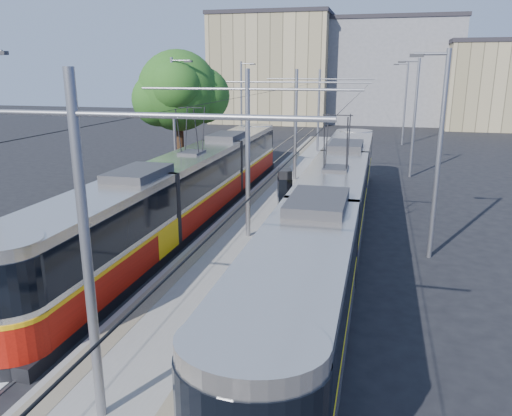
# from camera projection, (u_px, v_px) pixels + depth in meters

# --- Properties ---
(ground) EXTENTS (160.00, 160.00, 0.00)m
(ground) POSITION_uv_depth(u_px,v_px,m) (177.00, 333.00, 14.24)
(ground) COLOR black
(ground) RESTS_ON ground
(platform) EXTENTS (4.00, 50.00, 0.30)m
(platform) POSITION_uv_depth(u_px,v_px,m) (286.00, 192.00, 30.10)
(platform) COLOR gray
(platform) RESTS_ON ground
(tactile_strip_left) EXTENTS (0.70, 50.00, 0.01)m
(tactile_strip_left) POSITION_uv_depth(u_px,v_px,m) (263.00, 188.00, 30.40)
(tactile_strip_left) COLOR gray
(tactile_strip_left) RESTS_ON platform
(tactile_strip_right) EXTENTS (0.70, 50.00, 0.01)m
(tactile_strip_right) POSITION_uv_depth(u_px,v_px,m) (310.00, 190.00, 29.73)
(tactile_strip_right) COLOR gray
(tactile_strip_right) RESTS_ON platform
(rails) EXTENTS (8.71, 70.00, 0.03)m
(rails) POSITION_uv_depth(u_px,v_px,m) (286.00, 194.00, 30.14)
(rails) COLOR gray
(rails) RESTS_ON ground
(tram_left) EXTENTS (2.43, 28.48, 5.50)m
(tram_left) POSITION_uv_depth(u_px,v_px,m) (193.00, 185.00, 24.82)
(tram_left) COLOR black
(tram_left) RESTS_ON ground
(tram_right) EXTENTS (2.43, 29.75, 5.50)m
(tram_right) POSITION_uv_depth(u_px,v_px,m) (334.00, 203.00, 20.84)
(tram_right) COLOR black
(tram_right) RESTS_ON ground
(catenary) EXTENTS (9.20, 70.00, 7.00)m
(catenary) POSITION_uv_depth(u_px,v_px,m) (278.00, 123.00, 26.27)
(catenary) COLOR gray
(catenary) RESTS_ON platform
(street_lamps) EXTENTS (15.18, 38.22, 8.00)m
(street_lamps) POSITION_uv_depth(u_px,v_px,m) (298.00, 118.00, 32.77)
(street_lamps) COLOR gray
(street_lamps) RESTS_ON ground
(shelter) EXTENTS (0.90, 1.19, 2.34)m
(shelter) POSITION_uv_depth(u_px,v_px,m) (285.00, 192.00, 24.22)
(shelter) COLOR black
(shelter) RESTS_ON platform
(tree) EXTENTS (5.91, 5.46, 8.58)m
(tree) POSITION_uv_depth(u_px,v_px,m) (184.00, 92.00, 33.47)
(tree) COLOR #382314
(tree) RESTS_ON ground
(building_left) EXTENTS (16.32, 12.24, 14.79)m
(building_left) POSITION_uv_depth(u_px,v_px,m) (273.00, 69.00, 70.70)
(building_left) COLOR tan
(building_left) RESTS_ON ground
(building_centre) EXTENTS (18.36, 14.28, 14.10)m
(building_centre) POSITION_uv_depth(u_px,v_px,m) (389.00, 71.00, 70.83)
(building_centre) COLOR gray
(building_centre) RESTS_ON ground
(building_right) EXTENTS (14.28, 10.20, 10.86)m
(building_right) POSITION_uv_depth(u_px,v_px,m) (504.00, 85.00, 62.41)
(building_right) COLOR tan
(building_right) RESTS_ON ground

